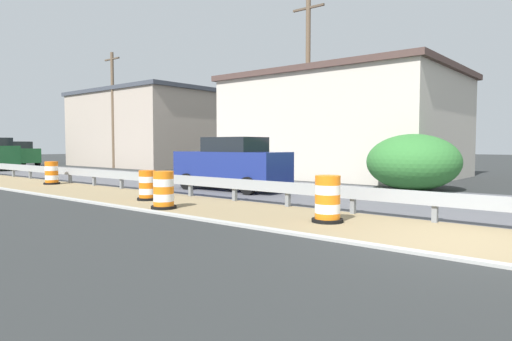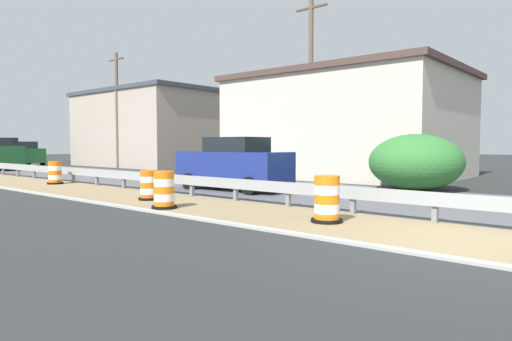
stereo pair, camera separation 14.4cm
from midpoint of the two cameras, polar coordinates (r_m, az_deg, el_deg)
ground_plane at (r=8.95m, az=24.75°, el=-8.44°), size 160.00×160.00×0.00m
median_dirt_strip at (r=9.36m, az=25.47°, el=-7.93°), size 3.26×120.00×0.01m
curb_near_edge at (r=7.73m, az=22.11°, el=-10.18°), size 0.20×120.00×0.11m
traffic_barrel_nearest at (r=10.38m, az=9.41°, el=-3.88°), size 0.72×0.72×1.07m
traffic_barrel_close at (r=12.69m, az=-11.30°, el=-2.66°), size 0.71×0.71×1.04m
traffic_barrel_mid at (r=14.75m, az=-13.25°, el=-2.02°), size 0.65×0.65×0.95m
traffic_barrel_far at (r=22.04m, az=-24.05°, el=-0.39°), size 0.70×0.70×1.02m
car_lead_near_lane at (r=17.39m, az=-2.65°, el=0.86°), size 2.05×4.75×2.06m
car_trailing_near_lane at (r=41.33m, az=-27.42°, el=1.89°), size 2.14×4.23×2.03m
car_lead_far_lane at (r=36.02m, az=-29.70°, el=1.85°), size 1.99×4.22×2.26m
roadside_shop_near at (r=25.82m, az=11.85°, el=5.60°), size 9.29×11.96×5.65m
roadside_shop_far at (r=38.39m, az=-14.01°, el=5.22°), size 6.78×12.59×6.20m
utility_pole_near at (r=23.05m, az=7.16°, el=10.59°), size 0.24×1.80×9.09m
utility_pole_mid at (r=35.62m, az=-17.17°, el=7.54°), size 0.24×1.80×8.66m
bush_roadside at (r=18.38m, az=19.88°, el=1.00°), size 3.54×3.54×2.19m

